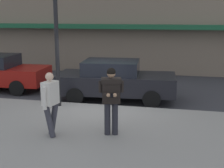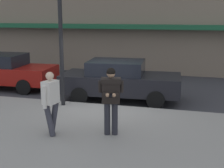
{
  "view_description": "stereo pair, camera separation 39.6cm",
  "coord_description": "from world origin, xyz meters",
  "px_view_note": "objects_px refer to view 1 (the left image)",
  "views": [
    {
      "loc": [
        2.62,
        -10.48,
        3.29
      ],
      "look_at": [
        0.94,
        -2.74,
        1.49
      ],
      "focal_mm": 50.0,
      "sensor_mm": 36.0,
      "label": 1
    },
    {
      "loc": [
        3.01,
        -10.39,
        3.29
      ],
      "look_at": [
        0.94,
        -2.74,
        1.49
      ],
      "focal_mm": 50.0,
      "sensor_mm": 36.0,
      "label": 2
    }
  ],
  "objects_px": {
    "pedestrian_in_light_coat": "(51,100)",
    "street_lamp_post": "(56,18)",
    "parked_sedan_mid": "(115,80)",
    "man_texting_on_phone": "(111,94)"
  },
  "relations": [
    {
      "from": "parked_sedan_mid",
      "to": "street_lamp_post",
      "type": "distance_m",
      "value": 3.3
    },
    {
      "from": "man_texting_on_phone",
      "to": "street_lamp_post",
      "type": "xyz_separation_m",
      "value": [
        -2.36,
        2.22,
        1.89
      ]
    },
    {
      "from": "parked_sedan_mid",
      "to": "street_lamp_post",
      "type": "height_order",
      "value": "street_lamp_post"
    },
    {
      "from": "parked_sedan_mid",
      "to": "man_texting_on_phone",
      "type": "xyz_separation_m",
      "value": [
        0.71,
        -3.85,
        0.46
      ]
    },
    {
      "from": "pedestrian_in_light_coat",
      "to": "street_lamp_post",
      "type": "bearing_deg",
      "value": 107.83
    },
    {
      "from": "parked_sedan_mid",
      "to": "man_texting_on_phone",
      "type": "relative_size",
      "value": 2.56
    },
    {
      "from": "parked_sedan_mid",
      "to": "pedestrian_in_light_coat",
      "type": "xyz_separation_m",
      "value": [
        -0.8,
        -4.26,
        0.32
      ]
    },
    {
      "from": "street_lamp_post",
      "to": "pedestrian_in_light_coat",
      "type": "bearing_deg",
      "value": -72.17
    },
    {
      "from": "parked_sedan_mid",
      "to": "man_texting_on_phone",
      "type": "distance_m",
      "value": 3.94
    },
    {
      "from": "parked_sedan_mid",
      "to": "man_texting_on_phone",
      "type": "height_order",
      "value": "man_texting_on_phone"
    }
  ]
}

